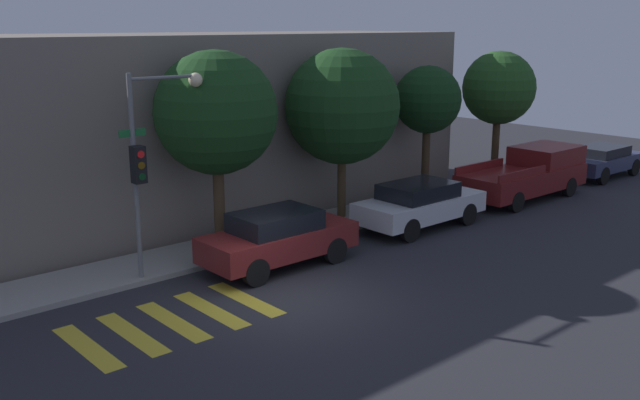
# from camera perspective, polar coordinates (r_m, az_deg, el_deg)

# --- Properties ---
(ground_plane) EXTENTS (60.00, 60.00, 0.00)m
(ground_plane) POSITION_cam_1_polar(r_m,az_deg,el_deg) (16.88, -2.44, -8.11)
(ground_plane) COLOR #28282D
(sidewalk) EXTENTS (26.00, 2.13, 0.14)m
(sidewalk) POSITION_cam_1_polar(r_m,az_deg,el_deg) (20.16, -10.11, -4.37)
(sidewalk) COLOR gray
(sidewalk) RESTS_ON ground
(building_row) EXTENTS (26.00, 6.00, 6.00)m
(building_row) POSITION_cam_1_polar(r_m,az_deg,el_deg) (23.35, -16.18, 5.21)
(building_row) COLOR slate
(building_row) RESTS_ON ground
(crosswalk) EXTENTS (4.35, 2.60, 0.00)m
(crosswalk) POSITION_cam_1_polar(r_m,az_deg,el_deg) (16.13, -11.69, -9.48)
(crosswalk) COLOR gold
(crosswalk) RESTS_ON ground
(traffic_light_pole) EXTENTS (2.34, 0.56, 5.21)m
(traffic_light_pole) POSITION_cam_1_polar(r_m,az_deg,el_deg) (17.85, -13.35, 4.20)
(traffic_light_pole) COLOR slate
(traffic_light_pole) RESTS_ON ground
(sedan_near_corner) EXTENTS (4.27, 1.75, 1.55)m
(sedan_near_corner) POSITION_cam_1_polar(r_m,az_deg,el_deg) (18.93, -3.38, -3.01)
(sedan_near_corner) COLOR maroon
(sedan_near_corner) RESTS_ON ground
(sedan_middle) EXTENTS (4.47, 1.86, 1.47)m
(sedan_middle) POSITION_cam_1_polar(r_m,az_deg,el_deg) (22.74, 7.97, -0.29)
(sedan_middle) COLOR silver
(sedan_middle) RESTS_ON ground
(pickup_truck) EXTENTS (5.60, 2.08, 1.82)m
(pickup_truck) POSITION_cam_1_polar(r_m,az_deg,el_deg) (27.51, 16.31, 2.07)
(pickup_truck) COLOR maroon
(pickup_truck) RESTS_ON ground
(sedan_far_end) EXTENTS (4.28, 1.78, 1.33)m
(sedan_far_end) POSITION_cam_1_polar(r_m,az_deg,el_deg) (32.29, 21.61, 3.00)
(sedan_far_end) COLOR #2D3351
(sedan_far_end) RESTS_ON ground
(tree_near_corner) EXTENTS (3.43, 3.43, 5.66)m
(tree_near_corner) POSITION_cam_1_polar(r_m,az_deg,el_deg) (19.92, -8.32, 6.89)
(tree_near_corner) COLOR #4C3823
(tree_near_corner) RESTS_ON ground
(tree_midblock) EXTENTS (3.69, 3.69, 5.61)m
(tree_midblock) POSITION_cam_1_polar(r_m,az_deg,el_deg) (22.86, 1.79, 7.47)
(tree_midblock) COLOR #4C3823
(tree_midblock) RESTS_ON ground
(tree_far_end) EXTENTS (2.41, 2.41, 4.89)m
(tree_far_end) POSITION_cam_1_polar(r_m,az_deg,el_deg) (25.89, 8.61, 7.87)
(tree_far_end) COLOR #42301E
(tree_far_end) RESTS_ON ground
(tree_behind_truck) EXTENTS (2.88, 2.88, 5.30)m
(tree_behind_truck) POSITION_cam_1_polar(r_m,az_deg,el_deg) (29.26, 14.11, 8.65)
(tree_behind_truck) COLOR #4C3823
(tree_behind_truck) RESTS_ON ground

